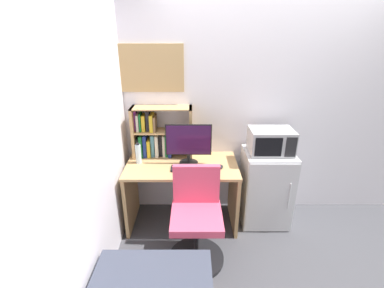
{
  "coord_description": "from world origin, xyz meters",
  "views": [
    {
      "loc": [
        -0.84,
        -2.97,
        2.07
      ],
      "look_at": [
        -0.85,
        -0.37,
        1.0
      ],
      "focal_mm": 25.43,
      "sensor_mm": 36.0,
      "label": 1
    }
  ],
  "objects": [
    {
      "name": "wall_back",
      "position": [
        0.4,
        0.02,
        1.3
      ],
      "size": [
        6.4,
        0.04,
        2.6
      ],
      "primitive_type": "cube",
      "color": "silver",
      "rests_on": "ground_plane"
    },
    {
      "name": "wall_left",
      "position": [
        -1.62,
        -1.6,
        1.3
      ],
      "size": [
        0.04,
        4.4,
        2.6
      ],
      "primitive_type": "cube",
      "color": "silver",
      "rests_on": "ground_plane"
    },
    {
      "name": "desk",
      "position": [
        -0.95,
        -0.33,
        0.52
      ],
      "size": [
        1.2,
        0.67,
        0.75
      ],
      "color": "tan",
      "rests_on": "ground_plane"
    },
    {
      "name": "hutch_bookshelf",
      "position": [
        -1.25,
        -0.1,
        1.01
      ],
      "size": [
        0.67,
        0.22,
        0.58
      ],
      "color": "tan",
      "rests_on": "desk"
    },
    {
      "name": "monitor",
      "position": [
        -0.88,
        -0.32,
        1.0
      ],
      "size": [
        0.48,
        0.2,
        0.45
      ],
      "color": "black",
      "rests_on": "desk"
    },
    {
      "name": "keyboard",
      "position": [
        -0.86,
        -0.45,
        0.76
      ],
      "size": [
        0.39,
        0.14,
        0.02
      ],
      "primitive_type": "cube",
      "color": "black",
      "rests_on": "desk"
    },
    {
      "name": "computer_mouse",
      "position": [
        -0.55,
        -0.42,
        0.77
      ],
      "size": [
        0.07,
        0.08,
        0.03
      ],
      "primitive_type": "ellipsoid",
      "color": "black",
      "rests_on": "desk"
    },
    {
      "name": "water_bottle",
      "position": [
        -1.42,
        -0.3,
        0.86
      ],
      "size": [
        0.06,
        0.06,
        0.23
      ],
      "color": "silver",
      "rests_on": "desk"
    },
    {
      "name": "mini_fridge",
      "position": [
        -0.0,
        -0.29,
        0.43
      ],
      "size": [
        0.53,
        0.51,
        0.87
      ],
      "color": "silver",
      "rests_on": "ground_plane"
    },
    {
      "name": "microwave",
      "position": [
        -0.0,
        -0.28,
        1.0
      ],
      "size": [
        0.46,
        0.33,
        0.26
      ],
      "color": "#ADADB2",
      "rests_on": "mini_fridge"
    },
    {
      "name": "desk_chair",
      "position": [
        -0.8,
        -0.86,
        0.41
      ],
      "size": [
        0.54,
        0.54,
        0.92
      ],
      "color": "black",
      "rests_on": "ground_plane"
    },
    {
      "name": "wall_corkboard",
      "position": [
        -1.27,
        -0.01,
        1.72
      ],
      "size": [
        0.69,
        0.02,
        0.49
      ],
      "primitive_type": "cube",
      "color": "tan"
    }
  ]
}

